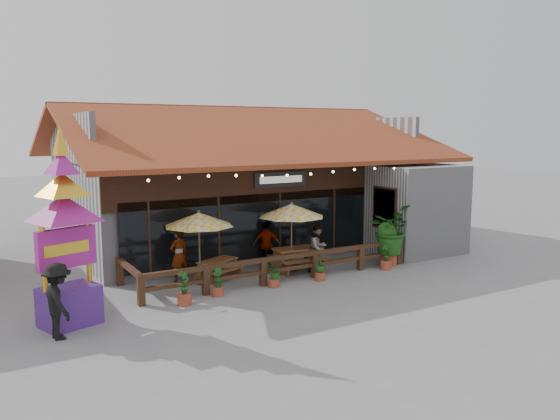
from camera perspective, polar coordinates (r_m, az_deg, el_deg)
ground at (r=19.57m, az=4.01°, el=-6.50°), size 100.00×100.00×0.00m
restaurant_building at (r=24.92m, az=-4.05°, el=1.87°), size 15.50×14.73×6.09m
patio_railing at (r=18.05m, az=-1.44°, el=-5.74°), size 10.00×2.60×0.92m
umbrella_left at (r=17.87m, az=-8.48°, el=-1.01°), size 2.49×2.49×2.44m
umbrella_right at (r=19.21m, az=1.22°, el=-0.07°), size 2.85×2.85×2.52m
picnic_table_left at (r=18.66m, az=-6.55°, el=-5.83°), size 1.77×1.67×0.67m
picnic_table_right at (r=19.67m, az=1.83°, el=-4.72°), size 1.84×1.63×0.83m
thai_sign_tower at (r=14.77m, az=-21.62°, el=-0.35°), size 2.58×2.58×5.53m
tropical_plant at (r=20.61m, az=11.35°, el=-2.12°), size 2.21×2.18×2.31m
diner_a at (r=18.38m, az=-10.51°, el=-4.69°), size 0.75×0.58×1.81m
diner_b at (r=19.43m, az=4.02°, el=-3.99°), size 1.00×0.89×1.72m
diner_c at (r=20.04m, az=-1.38°, el=-3.64°), size 1.06×0.88×1.69m
pedestrian at (r=14.32m, az=-22.18°, el=-8.80°), size 0.85×1.29×1.87m
planter_a at (r=16.11m, az=-9.99°, el=-8.29°), size 0.43×0.42×1.03m
planter_b at (r=16.82m, az=-6.52°, el=-7.62°), size 0.36×0.37×0.87m
planter_c at (r=17.61m, az=-0.63°, el=-6.58°), size 0.67×0.67×0.84m
planter_d at (r=18.41m, az=4.22°, el=-6.10°), size 0.46×0.46×0.87m
planter_e at (r=20.19m, az=11.01°, el=-4.96°), size 0.40×0.41×0.99m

